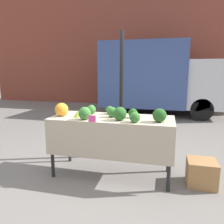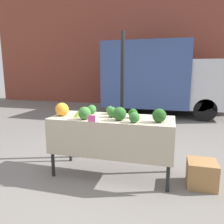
{
  "view_description": "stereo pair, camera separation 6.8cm",
  "coord_description": "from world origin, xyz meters",
  "px_view_note": "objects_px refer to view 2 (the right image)",
  "views": [
    {
      "loc": [
        0.74,
        -3.02,
        1.55
      ],
      "look_at": [
        0.0,
        0.0,
        0.97
      ],
      "focal_mm": 35.0,
      "sensor_mm": 36.0,
      "label": 1
    },
    {
      "loc": [
        0.81,
        -3.0,
        1.55
      ],
      "look_at": [
        0.0,
        0.0,
        0.97
      ],
      "focal_mm": 35.0,
      "sensor_mm": 36.0,
      "label": 2
    }
  ],
  "objects_px": {
    "orange_cauliflower": "(62,109)",
    "parked_truck": "(159,77)",
    "price_sign": "(92,119)",
    "produce_crate": "(202,174)"
  },
  "relations": [
    {
      "from": "orange_cauliflower",
      "to": "price_sign",
      "type": "height_order",
      "value": "orange_cauliflower"
    },
    {
      "from": "parked_truck",
      "to": "orange_cauliflower",
      "type": "distance_m",
      "value": 5.27
    },
    {
      "from": "price_sign",
      "to": "orange_cauliflower",
      "type": "bearing_deg",
      "value": 156.06
    },
    {
      "from": "price_sign",
      "to": "parked_truck",
      "type": "bearing_deg",
      "value": 83.9
    },
    {
      "from": "orange_cauliflower",
      "to": "parked_truck",
      "type": "bearing_deg",
      "value": 77.47
    },
    {
      "from": "price_sign",
      "to": "produce_crate",
      "type": "bearing_deg",
      "value": 12.37
    },
    {
      "from": "price_sign",
      "to": "produce_crate",
      "type": "xyz_separation_m",
      "value": [
        1.46,
        0.32,
        -0.75
      ]
    },
    {
      "from": "parked_truck",
      "to": "orange_cauliflower",
      "type": "relative_size",
      "value": 20.48
    },
    {
      "from": "parked_truck",
      "to": "produce_crate",
      "type": "bearing_deg",
      "value": -80.09
    },
    {
      "from": "parked_truck",
      "to": "price_sign",
      "type": "height_order",
      "value": "parked_truck"
    }
  ]
}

